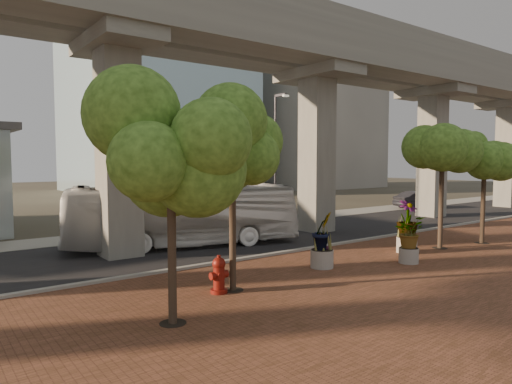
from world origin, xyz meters
TOP-DOWN VIEW (x-y plane):
  - ground at (0.00, 0.00)m, footprint 160.00×160.00m
  - brick_plaza at (0.00, -8.00)m, footprint 70.00×13.00m
  - asphalt_road at (0.00, 2.00)m, footprint 90.00×8.00m
  - curb_strip at (0.00, -2.00)m, footprint 70.00×0.25m
  - far_sidewalk at (0.00, 7.50)m, footprint 90.00×3.00m
  - transit_viaduct at (0.00, 2.00)m, footprint 72.00×5.60m
  - midrise_block at (38.00, 36.00)m, footprint 18.00×16.00m
  - transit_bus at (-2.69, 2.34)m, footprint 11.59×5.63m
  - parked_car at (22.38, 5.94)m, footprint 4.77×2.64m
  - fire_hydrant at (-5.56, -5.50)m, footprint 0.61×0.55m
  - planter_front at (2.94, -6.55)m, footprint 1.77×1.77m
  - planter_right at (4.68, -5.24)m, footprint 2.24×2.24m
  - planter_left at (-0.50, -5.01)m, footprint 2.01×2.01m
  - street_tree_far_west at (-7.96, -7.09)m, footprint 4.08×4.08m
  - street_tree_near_west at (-5.04, -5.51)m, footprint 3.46×3.46m
  - street_tree_near_east at (6.88, -5.55)m, footprint 3.40×3.40m
  - street_tree_far_east at (9.78, -6.09)m, footprint 2.99×2.99m
  - streetlamp_east at (6.98, 6.99)m, footprint 0.43×1.27m

SIDE VIEW (x-z plane):
  - ground at x=0.00m, z-range 0.00..0.00m
  - asphalt_road at x=0.00m, z-range 0.00..0.04m
  - brick_plaza at x=0.00m, z-range 0.00..0.06m
  - far_sidewalk at x=0.00m, z-range 0.00..0.06m
  - curb_strip at x=0.00m, z-range 0.00..0.16m
  - fire_hydrant at x=-5.56m, z-range 0.04..1.25m
  - parked_car at x=22.38m, z-range 0.00..1.49m
  - planter_front at x=2.94m, z-range 0.27..2.21m
  - planter_left at x=-0.50m, z-range 0.30..2.50m
  - planter_right at x=4.68m, z-range 0.31..2.70m
  - transit_bus at x=-2.69m, z-range 0.00..3.15m
  - street_tree_far_west at x=-7.96m, z-range 1.31..7.57m
  - street_tree_far_east at x=9.78m, z-range 1.68..7.69m
  - street_tree_near_west at x=-5.04m, z-range 1.62..7.94m
  - streetlamp_east at x=6.98m, z-range 0.73..9.47m
  - street_tree_near_east at x=6.88m, z-range 1.85..8.58m
  - transit_viaduct at x=0.00m, z-range 1.09..13.49m
  - midrise_block at x=38.00m, z-range 0.00..24.00m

